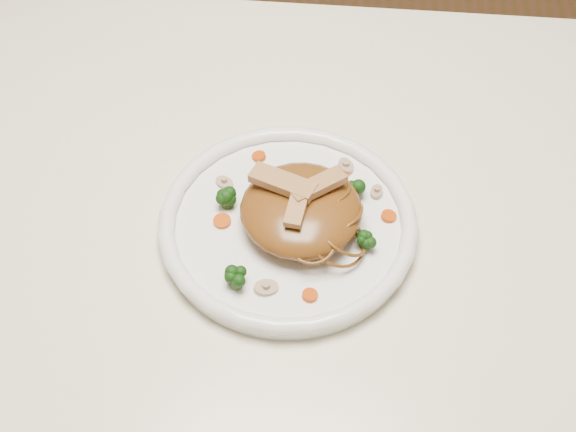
{
  "coord_description": "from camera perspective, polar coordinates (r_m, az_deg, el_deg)",
  "views": [
    {
      "loc": [
        0.09,
        -0.61,
        1.5
      ],
      "look_at": [
        0.03,
        -0.04,
        0.78
      ],
      "focal_mm": 49.4,
      "sensor_mm": 36.0,
      "label": 1
    }
  ],
  "objects": [
    {
      "name": "mushroom_2",
      "position": [
        0.97,
        -4.6,
        2.41
      ],
      "size": [
        0.03,
        0.03,
        0.01
      ],
      "primitive_type": "cylinder",
      "rotation": [
        0.0,
        0.0,
        -0.36
      ],
      "color": "tan",
      "rests_on": "plate"
    },
    {
      "name": "mushroom_3",
      "position": [
        0.99,
        4.17,
        3.59
      ],
      "size": [
        0.03,
        0.03,
        0.01
      ],
      "primitive_type": "cylinder",
      "rotation": [
        0.0,
        0.0,
        1.84
      ],
      "color": "tan",
      "rests_on": "plate"
    },
    {
      "name": "broccoli_2",
      "position": [
        0.87,
        -3.79,
        -4.42
      ],
      "size": [
        0.04,
        0.04,
        0.03
      ],
      "primitive_type": null,
      "rotation": [
        0.0,
        0.0,
        -0.3
      ],
      "color": "#0D360B",
      "rests_on": "plate"
    },
    {
      "name": "chicken_c",
      "position": [
        0.88,
        0.71,
        0.9
      ],
      "size": [
        0.03,
        0.06,
        0.01
      ],
      "primitive_type": "cube",
      "rotation": [
        0.0,
        0.0,
        4.57
      ],
      "color": "tan",
      "rests_on": "noodle_mound"
    },
    {
      "name": "broccoli_3",
      "position": [
        0.9,
        5.64,
        -1.66
      ],
      "size": [
        0.03,
        0.03,
        0.03
      ],
      "primitive_type": null,
      "rotation": [
        0.0,
        0.0,
        -0.1
      ],
      "color": "#0D360B",
      "rests_on": "plate"
    },
    {
      "name": "plate",
      "position": [
        0.94,
        0.0,
        -0.83
      ],
      "size": [
        0.35,
        0.35,
        0.02
      ],
      "primitive_type": "cylinder",
      "rotation": [
        0.0,
        0.0,
        -0.18
      ],
      "color": "white",
      "rests_on": "table"
    },
    {
      "name": "carrot_4",
      "position": [
        0.87,
        1.59,
        -5.72
      ],
      "size": [
        0.02,
        0.02,
        0.0
      ],
      "primitive_type": "cylinder",
      "rotation": [
        0.0,
        0.0,
        -0.33
      ],
      "color": "#C74B07",
      "rests_on": "plate"
    },
    {
      "name": "carrot_3",
      "position": [
        1.0,
        -2.12,
        4.32
      ],
      "size": [
        0.02,
        0.02,
        0.0
      ],
      "primitive_type": "cylinder",
      "rotation": [
        0.0,
        0.0,
        0.37
      ],
      "color": "#C74B07",
      "rests_on": "plate"
    },
    {
      "name": "broccoli_1",
      "position": [
        0.94,
        -4.42,
        1.34
      ],
      "size": [
        0.03,
        0.03,
        0.03
      ],
      "primitive_type": null,
      "rotation": [
        0.0,
        0.0,
        0.2
      ],
      "color": "#0D360B",
      "rests_on": "plate"
    },
    {
      "name": "chicken_b",
      "position": [
        0.9,
        -0.37,
        2.43
      ],
      "size": [
        0.08,
        0.05,
        0.01
      ],
      "primitive_type": "cube",
      "rotation": [
        0.0,
        0.0,
        2.75
      ],
      "color": "tan",
      "rests_on": "noodle_mound"
    },
    {
      "name": "noodle_mound",
      "position": [
        0.91,
        0.95,
        0.47
      ],
      "size": [
        0.18,
        0.18,
        0.05
      ],
      "primitive_type": "ellipsoid",
      "rotation": [
        0.0,
        0.0,
        0.35
      ],
      "color": "brown",
      "rests_on": "plate"
    },
    {
      "name": "table",
      "position": [
        1.05,
        -1.67,
        -2.5
      ],
      "size": [
        1.2,
        0.8,
        0.75
      ],
      "color": "#F2EACD",
      "rests_on": "ground"
    },
    {
      "name": "carrot_0",
      "position": [
        0.98,
        4.03,
        3.22
      ],
      "size": [
        0.02,
        0.02,
        0.0
      ],
      "primitive_type": "cylinder",
      "rotation": [
        0.0,
        0.0,
        -0.1
      ],
      "color": "#C74B07",
      "rests_on": "plate"
    },
    {
      "name": "mushroom_1",
      "position": [
        0.96,
        6.39,
        1.73
      ],
      "size": [
        0.02,
        0.02,
        0.01
      ],
      "primitive_type": "cylinder",
      "rotation": [
        0.0,
        0.0,
        1.39
      ],
      "color": "tan",
      "rests_on": "plate"
    },
    {
      "name": "carrot_1",
      "position": [
        0.93,
        -4.76,
        -0.37
      ],
      "size": [
        0.02,
        0.02,
        0.0
      ],
      "primitive_type": "cylinder",
      "rotation": [
        0.0,
        0.0,
        -0.1
      ],
      "color": "#C74B07",
      "rests_on": "plate"
    },
    {
      "name": "broccoli_0",
      "position": [
        0.95,
        4.76,
        2.12
      ],
      "size": [
        0.03,
        0.03,
        0.03
      ],
      "primitive_type": null,
      "rotation": [
        0.0,
        0.0,
        0.08
      ],
      "color": "#0D360B",
      "rests_on": "plate"
    },
    {
      "name": "carrot_2",
      "position": [
        0.94,
        7.26,
        -0.01
      ],
      "size": [
        0.02,
        0.02,
        0.0
      ],
      "primitive_type": "cylinder",
      "rotation": [
        0.0,
        0.0,
        -0.2
      ],
      "color": "#C74B07",
      "rests_on": "plate"
    },
    {
      "name": "chicken_a",
      "position": [
        0.9,
        2.16,
        2.2
      ],
      "size": [
        0.07,
        0.06,
        0.01
      ],
      "primitive_type": "cube",
      "rotation": [
        0.0,
        0.0,
        0.68
      ],
      "color": "tan",
      "rests_on": "noodle_mound"
    },
    {
      "name": "mushroom_0",
      "position": [
        0.88,
        -1.59,
        -5.17
      ],
      "size": [
        0.03,
        0.03,
        0.01
      ],
      "primitive_type": "cylinder",
      "rotation": [
        0.0,
        0.0,
        0.27
      ],
      "color": "tan",
      "rests_on": "plate"
    }
  ]
}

